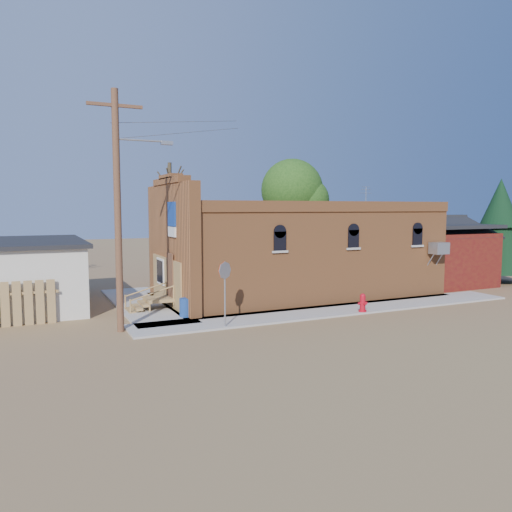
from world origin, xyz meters
name	(u,v)px	position (x,y,z in m)	size (l,w,h in m)	color
ground	(322,318)	(0.00, 0.00, 0.00)	(120.00, 120.00, 0.00)	brown
sidewalk_south	(339,310)	(1.50, 0.90, 0.04)	(19.00, 2.20, 0.08)	#9E9991
sidewalk_west	(144,304)	(-6.30, 6.00, 0.04)	(2.60, 10.00, 0.08)	#9E9991
brick_bar	(293,252)	(1.64, 5.49, 2.34)	(16.40, 7.97, 6.30)	#B26736
red_shed	(432,247)	(11.50, 5.50, 2.27)	(5.40, 6.40, 4.30)	#520E10
utility_pole	(119,205)	(-8.14, 1.20, 4.77)	(3.12, 0.26, 9.00)	#533321
tree_bare_near	(170,187)	(-3.00, 13.00, 5.96)	(2.80, 2.80, 7.65)	#4E402C
tree_leafy	(292,190)	(6.00, 13.50, 5.93)	(4.40, 4.40, 8.15)	#4E402C
evergreen_tree	(499,224)	(15.50, 4.00, 3.71)	(3.60, 3.60, 6.50)	#4E402C
fire_hydrant	(363,303)	(2.14, 0.00, 0.48)	(0.45, 0.41, 0.82)	#B30A19
stop_sign	(225,277)	(-4.42, 0.00, 2.04)	(0.62, 0.40, 2.54)	#99999E
trash_barrel	(186,307)	(-5.30, 2.35, 0.47)	(0.51, 0.51, 0.79)	navy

